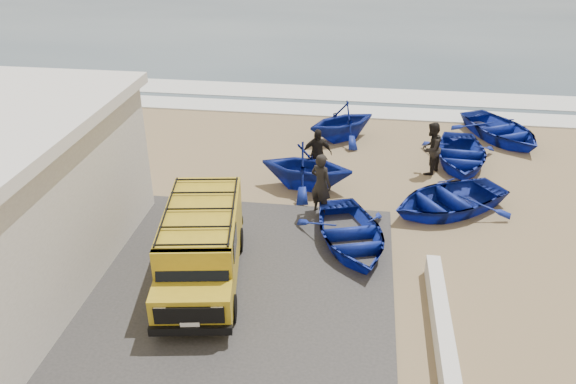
{
  "coord_description": "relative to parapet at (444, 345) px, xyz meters",
  "views": [
    {
      "loc": [
        2.91,
        -12.46,
        8.89
      ],
      "look_at": [
        0.94,
        1.73,
        1.2
      ],
      "focal_mm": 35.0,
      "sensor_mm": 36.0,
      "label": 1
    }
  ],
  "objects": [
    {
      "name": "ground",
      "position": [
        -5.0,
        3.0,
        -0.28
      ],
      "size": [
        160.0,
        160.0,
        0.0
      ],
      "primitive_type": "plane",
      "color": "#917A54"
    },
    {
      "name": "slab",
      "position": [
        -7.0,
        1.0,
        -0.25
      ],
      "size": [
        12.0,
        10.0,
        0.05
      ],
      "primitive_type": "cube",
      "color": "#3F3C39",
      "rests_on": "ground"
    },
    {
      "name": "surf_line",
      "position": [
        -5.0,
        15.0,
        -0.25
      ],
      "size": [
        180.0,
        1.6,
        0.06
      ],
      "primitive_type": "cube",
      "color": "white",
      "rests_on": "ground"
    },
    {
      "name": "surf_wash",
      "position": [
        -5.0,
        17.5,
        -0.26
      ],
      "size": [
        180.0,
        2.2,
        0.04
      ],
      "primitive_type": "cube",
      "color": "white",
      "rests_on": "ground"
    },
    {
      "name": "parapet",
      "position": [
        0.0,
        0.0,
        0.0
      ],
      "size": [
        0.35,
        6.0,
        0.55
      ],
      "primitive_type": "cube",
      "color": "silver",
      "rests_on": "ground"
    },
    {
      "name": "van",
      "position": [
        -5.87,
        1.93,
        0.79
      ],
      "size": [
        2.52,
        4.86,
        1.99
      ],
      "rotation": [
        0.0,
        0.0,
        0.16
      ],
      "color": "gold",
      "rests_on": "ground"
    },
    {
      "name": "boat_near_left",
      "position": [
        -2.17,
        4.0,
        0.11
      ],
      "size": [
        3.66,
        4.36,
        0.77
      ],
      "primitive_type": "imported",
      "rotation": [
        0.0,
        0.0,
        0.3
      ],
      "color": "#132899",
      "rests_on": "ground"
    },
    {
      "name": "boat_near_right",
      "position": [
        0.75,
        6.41,
        0.13
      ],
      "size": [
        4.86,
        4.52,
        0.82
      ],
      "primitive_type": "imported",
      "rotation": [
        0.0,
        0.0,
        -1.0
      ],
      "color": "#132899",
      "rests_on": "ground"
    },
    {
      "name": "boat_mid_left",
      "position": [
        -3.79,
        7.33,
        0.54
      ],
      "size": [
        3.43,
        3.07,
        1.63
      ],
      "primitive_type": "imported",
      "rotation": [
        0.0,
        0.0,
        1.44
      ],
      "color": "#132899",
      "rests_on": "ground"
    },
    {
      "name": "boat_mid_right",
      "position": [
        1.6,
        9.99,
        0.12
      ],
      "size": [
        2.97,
        3.99,
        0.79
      ],
      "primitive_type": "imported",
      "rotation": [
        0.0,
        0.0,
        -0.06
      ],
      "color": "#132899",
      "rests_on": "ground"
    },
    {
      "name": "boat_far_left",
      "position": [
        -2.85,
        11.74,
        0.52
      ],
      "size": [
        3.97,
        3.91,
        1.59
      ],
      "primitive_type": "imported",
      "rotation": [
        0.0,
        0.0,
        -0.9
      ],
      "color": "#132899",
      "rests_on": "ground"
    },
    {
      "name": "boat_far_right",
      "position": [
        3.53,
        12.61,
        0.14
      ],
      "size": [
        4.45,
        4.92,
        0.84
      ],
      "primitive_type": "imported",
      "rotation": [
        0.0,
        0.0,
        0.49
      ],
      "color": "#132899",
      "rests_on": "ground"
    },
    {
      "name": "fisherman_front",
      "position": [
        -3.18,
        5.72,
        0.73
      ],
      "size": [
        0.88,
        0.8,
        2.01
      ],
      "primitive_type": "imported",
      "rotation": [
        0.0,
        0.0,
        2.58
      ],
      "color": "black",
      "rests_on": "ground"
    },
    {
      "name": "fisherman_middle",
      "position": [
        0.39,
        9.08,
        0.67
      ],
      "size": [
        1.08,
        1.15,
        1.89
      ],
      "primitive_type": "imported",
      "rotation": [
        0.0,
        0.0,
        -2.09
      ],
      "color": "black",
      "rests_on": "ground"
    },
    {
      "name": "fisherman_back",
      "position": [
        -3.53,
        8.21,
        0.62
      ],
      "size": [
        1.11,
        0.62,
        1.79
      ],
      "primitive_type": "imported",
      "rotation": [
        0.0,
        0.0,
        0.18
      ],
      "color": "black",
      "rests_on": "ground"
    }
  ]
}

